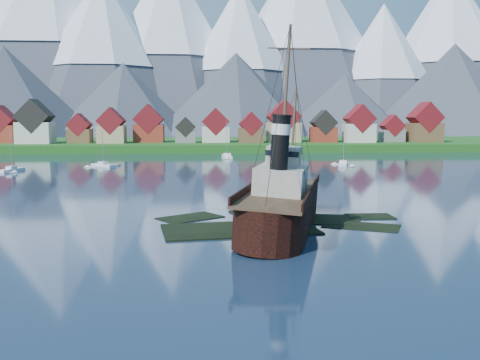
{
  "coord_description": "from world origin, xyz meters",
  "views": [
    {
      "loc": [
        -7.28,
        -63.89,
        13.3
      ],
      "look_at": [
        -2.38,
        6.0,
        5.0
      ],
      "focal_mm": 40.0,
      "sensor_mm": 36.0,
      "label": 1
    }
  ],
  "objects": [
    {
      "name": "shoal",
      "position": [
        1.78,
        2.15,
        -0.35
      ],
      "size": [
        31.71,
        21.24,
        1.14
      ],
      "color": "black",
      "rests_on": "ground"
    },
    {
      "name": "mountains",
      "position": [
        -0.79,
        481.26,
        89.34
      ],
      "size": [
        965.0,
        340.0,
        205.0
      ],
      "color": "#2D333D",
      "rests_on": "ground"
    },
    {
      "name": "town",
      "position": [
        -33.12,
        152.18,
        8.99
      ],
      "size": [
        250.96,
        16.69,
        17.3
      ],
      "color": "maroon",
      "rests_on": "ground"
    },
    {
      "name": "sailboat_b",
      "position": [
        -54.06,
        69.83,
        0.26
      ],
      "size": [
        4.43,
        7.96,
        11.24
      ],
      "rotation": [
        0.0,
        0.0,
        -0.34
      ],
      "color": "white",
      "rests_on": "ground"
    },
    {
      "name": "shore_bank",
      "position": [
        0.0,
        170.0,
        0.0
      ],
      "size": [
        600.0,
        80.0,
        3.2
      ],
      "primitive_type": "cube",
      "color": "#174D16",
      "rests_on": "ground"
    },
    {
      "name": "sailboat_e",
      "position": [
        0.6,
        109.51,
        0.27
      ],
      "size": [
        3.15,
        10.9,
        12.52
      ],
      "rotation": [
        0.0,
        0.0,
        0.04
      ],
      "color": "white",
      "rests_on": "ground"
    },
    {
      "name": "sailboat_d",
      "position": [
        31.31,
        80.11,
        0.27
      ],
      "size": [
        4.77,
        8.98,
        11.91
      ],
      "rotation": [
        0.0,
        0.0,
        -0.31
      ],
      "color": "white",
      "rests_on": "ground"
    },
    {
      "name": "sailboat_c",
      "position": [
        -34.0,
        81.33,
        0.25
      ],
      "size": [
        7.55,
        7.4,
        10.9
      ],
      "rotation": [
        0.0,
        0.0,
        0.8
      ],
      "color": "white",
      "rests_on": "ground"
    },
    {
      "name": "ground",
      "position": [
        0.0,
        0.0,
        0.0
      ],
      "size": [
        1400.0,
        1400.0,
        0.0
      ],
      "primitive_type": "plane",
      "color": "#172941",
      "rests_on": "ground"
    },
    {
      "name": "tugboat_wreck",
      "position": [
        1.8,
        -0.49,
        3.09
      ],
      "size": [
        7.21,
        31.07,
        24.62
      ],
      "rotation": [
        0.0,
        0.06,
        -0.27
      ],
      "color": "black",
      "rests_on": "ground"
    },
    {
      "name": "seawall",
      "position": [
        0.0,
        132.0,
        0.0
      ],
      "size": [
        600.0,
        2.5,
        2.0
      ],
      "primitive_type": "cube",
      "color": "#3F3D38",
      "rests_on": "ground"
    }
  ]
}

